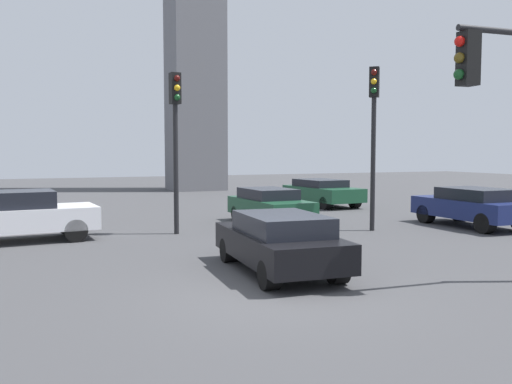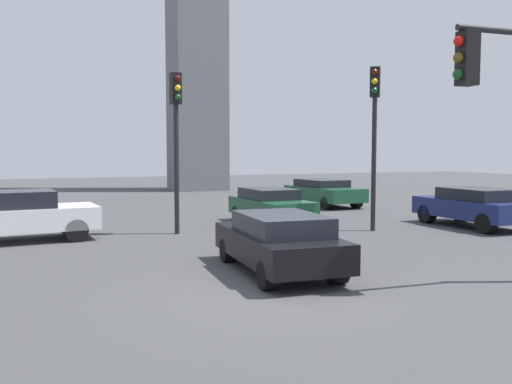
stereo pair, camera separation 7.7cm
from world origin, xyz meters
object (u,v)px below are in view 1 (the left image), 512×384
at_px(traffic_light_3, 374,118).
at_px(car_1, 279,241).
at_px(car_2, 14,215).
at_px(traffic_light_1, 176,122).
at_px(car_0, 473,206).
at_px(car_3, 322,192).
at_px(car_4, 270,205).

bearing_deg(traffic_light_3, car_1, -10.71).
bearing_deg(car_2, car_1, -55.29).
distance_m(traffic_light_1, car_0, 10.91).
height_order(car_2, car_3, car_2).
relative_size(traffic_light_3, car_3, 1.19).
distance_m(traffic_light_1, car_2, 5.64).
height_order(car_0, car_3, car_0).
xyz_separation_m(car_1, car_2, (-5.51, 6.80, 0.10)).
bearing_deg(traffic_light_3, car_0, 121.28).
bearing_deg(car_0, traffic_light_1, 76.95).
height_order(traffic_light_1, car_1, traffic_light_1).
distance_m(traffic_light_1, car_3, 11.38).
xyz_separation_m(car_1, car_4, (3.19, 7.52, 0.00)).
bearing_deg(traffic_light_3, car_2, -60.67).
height_order(traffic_light_3, car_3, traffic_light_3).
relative_size(traffic_light_3, car_4, 1.34).
relative_size(car_0, car_1, 1.00).
bearing_deg(car_3, traffic_light_3, -22.32).
xyz_separation_m(car_0, car_3, (-1.14, 8.75, -0.04)).
distance_m(traffic_light_1, car_1, 7.13).
bearing_deg(car_3, traffic_light_1, -59.34).
relative_size(car_0, car_4, 1.05).
bearing_deg(car_4, car_1, -24.83).
xyz_separation_m(traffic_light_3, car_1, (-5.70, -4.57, -3.13)).
distance_m(traffic_light_3, car_3, 9.11).
bearing_deg(traffic_light_1, car_2, -99.31).
distance_m(car_2, car_4, 8.73).
xyz_separation_m(car_0, car_2, (-15.07, 2.87, 0.05)).
bearing_deg(car_4, traffic_light_1, -76.39).
height_order(traffic_light_1, car_0, traffic_light_1).
xyz_separation_m(traffic_light_1, car_1, (0.65, -6.46, -2.94)).
height_order(car_0, car_4, car_0).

